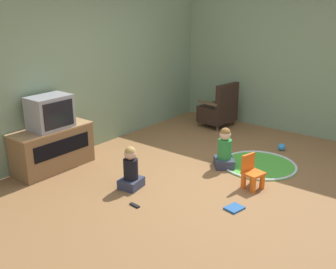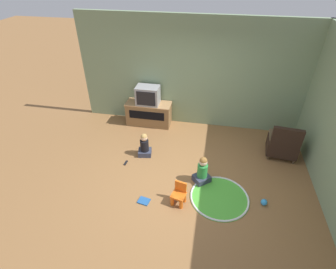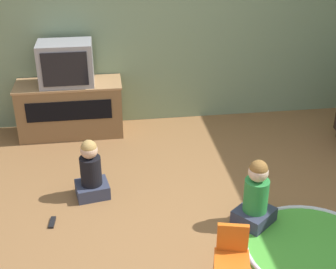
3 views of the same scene
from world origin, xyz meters
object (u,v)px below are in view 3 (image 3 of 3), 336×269
object	(u,v)px
child_watching_center	(256,197)
remote_control	(52,222)
television	(66,64)
child_watching_left	(91,172)
yellow_kid_chair	(232,262)
tv_cabinet	(71,108)

from	to	relation	value
child_watching_center	remote_control	distance (m)	1.77
television	child_watching_left	world-z (taller)	television
remote_control	yellow_kid_chair	bearing A→B (deg)	-118.28
child_watching_left	yellow_kid_chair	bearing A→B (deg)	-61.73
tv_cabinet	television	size ratio (longest dim) A/B	2.03
child_watching_center	remote_control	bearing A→B (deg)	132.71
television	child_watching_center	distance (m)	2.61
tv_cabinet	child_watching_left	size ratio (longest dim) A/B	2.06
child_watching_center	remote_control	world-z (taller)	child_watching_center
yellow_kid_chair	child_watching_left	world-z (taller)	child_watching_left
television	yellow_kid_chair	bearing A→B (deg)	-64.49
television	child_watching_center	size ratio (longest dim) A/B	0.96
child_watching_center	child_watching_left	bearing A→B (deg)	116.29
television	child_watching_left	distance (m)	1.49
tv_cabinet	remote_control	bearing A→B (deg)	-93.57
child_watching_left	child_watching_center	bearing A→B (deg)	-34.23
child_watching_left	television	bearing A→B (deg)	90.04
yellow_kid_chair	child_watching_center	distance (m)	0.76
yellow_kid_chair	child_watching_left	xyz separation A→B (m)	(-1.00, 1.27, 0.06)
tv_cabinet	child_watching_left	world-z (taller)	tv_cabinet
television	yellow_kid_chair	size ratio (longest dim) A/B	1.30
tv_cabinet	yellow_kid_chair	distance (m)	2.91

